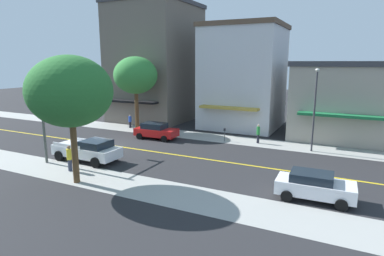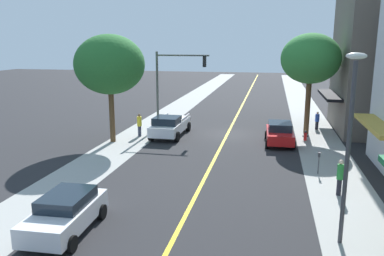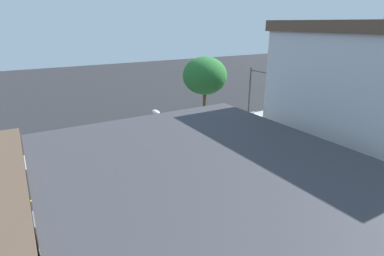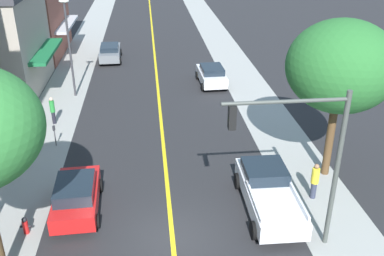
% 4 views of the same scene
% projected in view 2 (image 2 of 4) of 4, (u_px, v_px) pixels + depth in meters
% --- Properties ---
extents(ground_plane, '(140.00, 140.00, 0.00)m').
position_uv_depth(ground_plane, '(227.00, 134.00, 32.12)').
color(ground_plane, '#262628').
extents(sidewalk_left, '(3.38, 126.00, 0.01)m').
position_uv_depth(sidewalk_left, '(317.00, 138.00, 30.69)').
color(sidewalk_left, '#9E9E99').
rests_on(sidewalk_left, ground).
extents(sidewalk_right, '(3.38, 126.00, 0.01)m').
position_uv_depth(sidewalk_right, '(145.00, 130.00, 33.54)').
color(sidewalk_right, '#9E9E99').
rests_on(sidewalk_right, ground).
extents(road_centerline_stripe, '(0.20, 126.00, 0.00)m').
position_uv_depth(road_centerline_stripe, '(227.00, 134.00, 32.12)').
color(road_centerline_stripe, yellow).
rests_on(road_centerline_stripe, ground).
extents(street_tree_left_near, '(4.74, 4.74, 8.19)m').
position_uv_depth(street_tree_left_near, '(311.00, 59.00, 31.01)').
color(street_tree_left_near, brown).
rests_on(street_tree_left_near, ground).
extents(street_tree_right_corner, '(5.17, 5.17, 8.05)m').
position_uv_depth(street_tree_right_corner, '(110.00, 65.00, 28.41)').
color(street_tree_right_corner, brown).
rests_on(street_tree_right_corner, ground).
extents(fire_hydrant, '(0.44, 0.24, 0.80)m').
position_uv_depth(fire_hydrant, '(305.00, 136.00, 29.90)').
color(fire_hydrant, red).
rests_on(fire_hydrant, ground).
extents(parking_meter, '(0.12, 0.18, 1.28)m').
position_uv_depth(parking_meter, '(319.00, 160.00, 22.17)').
color(parking_meter, '#4C4C51').
rests_on(parking_meter, ground).
extents(traffic_light_mast, '(4.63, 0.32, 6.70)m').
position_uv_depth(traffic_light_mast, '(172.00, 78.00, 33.01)').
color(traffic_light_mast, '#474C47').
rests_on(traffic_light_mast, ground).
extents(street_lamp, '(0.70, 0.36, 7.08)m').
position_uv_depth(street_lamp, '(350.00, 131.00, 13.73)').
color(street_lamp, '#38383D').
rests_on(street_lamp, ground).
extents(red_sedan_left_curb, '(2.23, 4.33, 1.60)m').
position_uv_depth(red_sedan_left_curb, '(280.00, 133.00, 28.87)').
color(red_sedan_left_curb, red).
rests_on(red_sedan_left_curb, ground).
extents(white_sedan_right_curb, '(2.20, 4.26, 1.56)m').
position_uv_depth(white_sedan_right_curb, '(66.00, 212.00, 15.32)').
color(white_sedan_right_curb, silver).
rests_on(white_sedan_right_curb, ground).
extents(white_pickup_truck, '(2.44, 5.58, 1.74)m').
position_uv_depth(white_pickup_truck, '(170.00, 125.00, 31.23)').
color(white_pickup_truck, silver).
rests_on(white_pickup_truck, ground).
extents(pedestrian_yellow_shirt, '(0.37, 0.37, 1.85)m').
position_uv_depth(pedestrian_yellow_shirt, '(139.00, 124.00, 31.16)').
color(pedestrian_yellow_shirt, '#33384C').
rests_on(pedestrian_yellow_shirt, ground).
extents(pedestrian_blue_shirt, '(0.36, 0.36, 1.57)m').
position_uv_depth(pedestrian_blue_shirt, '(317.00, 120.00, 33.64)').
color(pedestrian_blue_shirt, black).
rests_on(pedestrian_blue_shirt, ground).
extents(pedestrian_green_shirt, '(0.31, 0.31, 1.83)m').
position_uv_depth(pedestrian_green_shirt, '(340.00, 176.00, 19.01)').
color(pedestrian_green_shirt, black).
rests_on(pedestrian_green_shirt, ground).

